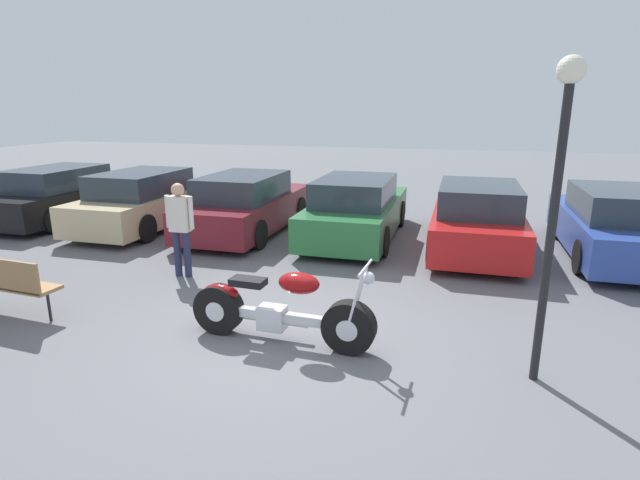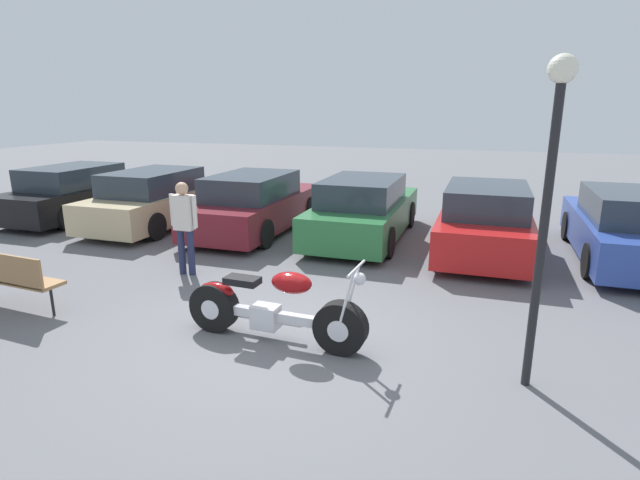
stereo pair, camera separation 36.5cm
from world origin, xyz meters
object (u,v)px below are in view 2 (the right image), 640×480
(parked_car_blue, at_px, (628,228))
(parked_car_maroon, at_px, (256,204))
(parked_car_black, at_px, (80,193))
(lamp_post, at_px, (550,172))
(parked_car_red, at_px, (485,220))
(parked_car_champagne, at_px, (159,199))
(park_bench, at_px, (10,275))
(parked_car_green, at_px, (364,210))
(person_standing, at_px, (184,221))
(motorcycle, at_px, (272,309))

(parked_car_blue, bearing_deg, parked_car_maroon, -179.51)
(parked_car_black, height_order, lamp_post, lamp_post)
(parked_car_black, distance_m, parked_car_red, 10.25)
(parked_car_champagne, xyz_separation_m, parked_car_red, (7.69, 0.12, 0.00))
(parked_car_champagne, relative_size, park_bench, 2.81)
(parked_car_green, relative_size, person_standing, 2.69)
(parked_car_blue, bearing_deg, parked_car_red, -177.42)
(motorcycle, relative_size, parked_car_maroon, 0.55)
(parked_car_blue, bearing_deg, parked_car_green, 178.99)
(parked_car_black, bearing_deg, park_bench, -54.39)
(motorcycle, xyz_separation_m, person_standing, (-2.48, 1.90, 0.54))
(parked_car_champagne, xyz_separation_m, parked_car_maroon, (2.56, 0.17, 0.00))
(parked_car_champagne, bearing_deg, parked_car_maroon, 3.76)
(parked_car_maroon, xyz_separation_m, park_bench, (-1.26, -5.44, -0.10))
(parked_car_champagne, relative_size, parked_car_maroon, 1.00)
(parked_car_maroon, bearing_deg, lamp_post, -42.72)
(parked_car_red, height_order, lamp_post, lamp_post)
(parked_car_green, bearing_deg, parked_car_maroon, -176.52)
(motorcycle, xyz_separation_m, parked_car_green, (-0.11, 5.29, 0.22))
(parked_car_red, distance_m, park_bench, 8.35)
(parked_car_champagne, xyz_separation_m, person_standing, (2.76, -3.06, 0.32))
(park_bench, bearing_deg, parked_car_red, 40.18)
(parked_car_champagne, distance_m, parked_car_blue, 10.25)
(motorcycle, distance_m, person_standing, 3.17)
(parked_car_black, height_order, parked_car_maroon, same)
(parked_car_champagne, relative_size, lamp_post, 1.32)
(motorcycle, relative_size, parked_car_blue, 0.55)
(parked_car_champagne, distance_m, person_standing, 4.14)
(lamp_post, xyz_separation_m, person_standing, (-5.45, 1.99, -1.30))
(parked_car_maroon, height_order, parked_car_red, same)
(parked_car_red, relative_size, lamp_post, 1.32)
(parked_car_champagne, distance_m, parked_car_green, 5.13)
(parked_car_red, bearing_deg, parked_car_champagne, -179.11)
(parked_car_champagne, xyz_separation_m, park_bench, (1.30, -5.27, -0.10))
(park_bench, distance_m, lamp_post, 7.12)
(parked_car_blue, bearing_deg, parked_car_black, -179.52)
(park_bench, xyz_separation_m, person_standing, (1.46, 2.21, 0.42))
(parked_car_green, bearing_deg, parked_car_red, -4.59)
(park_bench, height_order, lamp_post, lamp_post)
(parked_car_champagne, distance_m, parked_car_maroon, 2.57)
(parked_car_champagne, bearing_deg, lamp_post, -31.59)
(parked_car_black, xyz_separation_m, park_bench, (3.87, -5.40, -0.10))
(parked_car_green, distance_m, lamp_post, 6.41)
(parked_car_blue, bearing_deg, motorcycle, -133.94)
(parked_car_blue, bearing_deg, lamp_post, -111.05)
(motorcycle, bearing_deg, parked_car_blue, 46.06)
(parked_car_champagne, height_order, parked_car_maroon, same)
(parked_car_red, bearing_deg, parked_car_maroon, 179.45)
(parked_car_maroon, relative_size, parked_car_red, 1.00)
(motorcycle, height_order, parked_car_blue, parked_car_blue)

